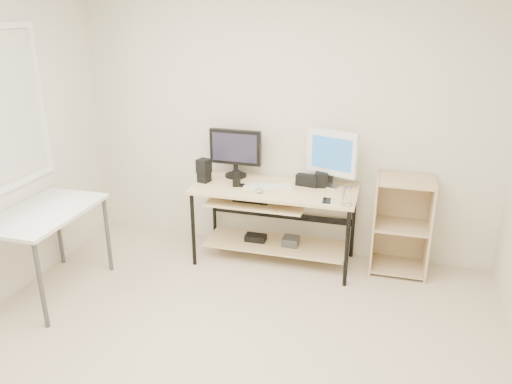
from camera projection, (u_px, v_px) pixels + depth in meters
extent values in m
cube|color=beige|center=(215.00, 374.00, 3.35)|extent=(4.00, 4.00, 0.01)
cube|color=beige|center=(284.00, 121.00, 4.70)|extent=(4.00, 0.01, 2.60)
cube|color=beige|center=(275.00, 189.00, 4.58)|extent=(1.50, 0.65, 0.03)
cube|color=beige|center=(258.00, 201.00, 4.62)|extent=(0.90, 0.49, 0.02)
cube|color=beige|center=(275.00, 244.00, 4.83)|extent=(1.35, 0.46, 0.02)
cube|color=black|center=(253.00, 199.00, 4.62)|extent=(0.33, 0.22, 0.01)
cylinder|color=black|center=(278.00, 204.00, 4.52)|extent=(0.14, 0.01, 0.01)
cube|color=#3D3D3F|center=(291.00, 241.00, 4.78)|extent=(0.15, 0.15, 0.08)
cube|color=black|center=(256.00, 238.00, 4.87)|extent=(0.20, 0.12, 0.06)
cylinder|color=black|center=(193.00, 230.00, 4.64)|extent=(0.04, 0.04, 0.72)
cylinder|color=black|center=(214.00, 208.00, 5.15)|extent=(0.04, 0.04, 0.72)
cylinder|color=black|center=(347.00, 249.00, 4.28)|extent=(0.04, 0.04, 0.72)
cylinder|color=black|center=(353.00, 223.00, 4.79)|extent=(0.04, 0.04, 0.72)
cube|color=silver|center=(44.00, 213.00, 4.06)|extent=(0.60, 1.00, 0.03)
cylinder|color=#3D3D3F|center=(59.00, 228.00, 4.67)|extent=(0.04, 0.04, 0.72)
cylinder|color=#3D3D3F|center=(41.00, 286.00, 3.71)|extent=(0.04, 0.04, 0.72)
cylinder|color=#3D3D3F|center=(108.00, 235.00, 4.54)|extent=(0.04, 0.04, 0.72)
cube|color=tan|center=(374.00, 223.00, 4.57)|extent=(0.02, 0.40, 0.90)
cube|color=tan|center=(429.00, 229.00, 4.44)|extent=(0.02, 0.40, 0.90)
cube|color=tan|center=(402.00, 218.00, 4.68)|extent=(0.50, 0.02, 0.90)
cube|color=tan|center=(397.00, 266.00, 4.65)|extent=(0.46, 0.38, 0.02)
cube|color=tan|center=(401.00, 226.00, 4.50)|extent=(0.46, 0.38, 0.02)
cube|color=tan|center=(406.00, 181.00, 4.35)|extent=(0.46, 0.38, 0.02)
cylinder|color=black|center=(236.00, 175.00, 4.88)|extent=(0.21, 0.21, 0.02)
cylinder|color=black|center=(236.00, 169.00, 4.85)|extent=(0.05, 0.05, 0.11)
cube|color=black|center=(235.00, 147.00, 4.78)|extent=(0.51, 0.06, 0.34)
cube|color=black|center=(234.00, 148.00, 4.75)|extent=(0.43, 0.01, 0.27)
cube|color=silver|center=(330.00, 185.00, 4.61)|extent=(0.18, 0.16, 0.01)
cylinder|color=silver|center=(330.00, 180.00, 4.59)|extent=(0.04, 0.04, 0.10)
cube|color=silver|center=(332.00, 153.00, 4.50)|extent=(0.48, 0.21, 0.42)
cube|color=#2660A6|center=(331.00, 154.00, 4.48)|extent=(0.40, 0.14, 0.33)
cube|color=silver|center=(268.00, 186.00, 4.58)|extent=(0.47, 0.23, 0.02)
ellipsoid|color=#B0B0B5|center=(259.00, 190.00, 4.46)|extent=(0.09, 0.12, 0.04)
cube|color=black|center=(307.00, 180.00, 4.61)|extent=(0.22, 0.13, 0.10)
cube|color=black|center=(204.00, 177.00, 4.71)|extent=(0.12, 0.12, 0.09)
cube|color=black|center=(204.00, 166.00, 4.67)|extent=(0.14, 0.14, 0.13)
cube|color=black|center=(322.00, 180.00, 4.58)|extent=(0.13, 0.13, 0.13)
cube|color=black|center=(237.00, 179.00, 4.58)|extent=(0.09, 0.07, 0.15)
cylinder|color=black|center=(242.00, 185.00, 4.60)|extent=(0.07, 0.07, 0.02)
cube|color=black|center=(327.00, 201.00, 4.26)|extent=(0.07, 0.13, 0.01)
cylinder|color=#AE7D4E|center=(346.00, 205.00, 4.17)|extent=(0.13, 0.13, 0.01)
cylinder|color=white|center=(347.00, 196.00, 4.14)|extent=(0.10, 0.10, 0.15)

